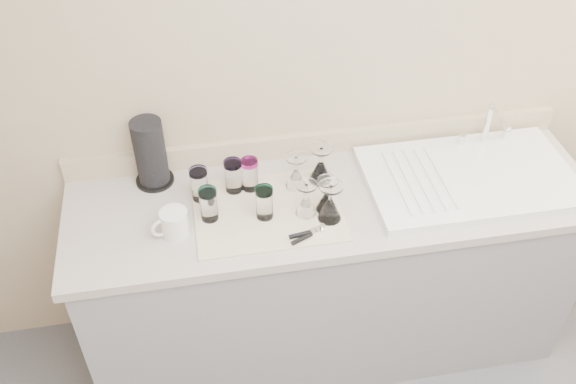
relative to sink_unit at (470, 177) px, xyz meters
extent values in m
cube|color=tan|center=(-0.55, 0.30, 0.33)|extent=(3.50, 0.04, 2.50)
cube|color=gray|center=(-0.55, 0.00, -0.49)|extent=(2.00, 0.60, 0.86)
cube|color=gray|center=(-0.55, 0.00, -0.04)|extent=(2.06, 0.62, 0.04)
cube|color=white|center=(0.00, 0.00, 0.00)|extent=(0.82, 0.50, 0.03)
cylinder|color=silver|center=(0.14, 0.20, 0.11)|extent=(0.02, 0.02, 0.18)
cylinder|color=silver|center=(0.14, 0.12, 0.19)|extent=(0.02, 0.16, 0.02)
cylinder|color=silver|center=(0.04, 0.20, 0.04)|extent=(0.03, 0.03, 0.04)
cylinder|color=silver|center=(0.24, 0.20, 0.04)|extent=(0.03, 0.03, 0.04)
cube|color=silver|center=(-0.82, -0.04, -0.02)|extent=(0.55, 0.42, 0.01)
cylinder|color=white|center=(-1.06, 0.08, 0.05)|extent=(0.07, 0.07, 0.12)
cylinder|color=#9F8AE1|center=(-1.06, 0.08, 0.12)|extent=(0.07, 0.07, 0.02)
cylinder|color=white|center=(-0.93, 0.10, 0.05)|extent=(0.07, 0.07, 0.12)
cylinder|color=#6537A1|center=(-0.93, 0.10, 0.12)|extent=(0.07, 0.07, 0.02)
cylinder|color=white|center=(-0.86, 0.10, 0.05)|extent=(0.06, 0.06, 0.12)
cylinder|color=#D11DAD|center=(-0.86, 0.10, 0.12)|extent=(0.07, 0.07, 0.02)
cylinder|color=white|center=(-1.03, -0.04, 0.05)|extent=(0.06, 0.06, 0.12)
cylinder|color=#3DBBB5|center=(-1.03, -0.04, 0.12)|extent=(0.07, 0.07, 0.02)
cylinder|color=white|center=(-0.83, -0.07, 0.05)|extent=(0.06, 0.06, 0.12)
cylinder|color=#158F65|center=(-0.83, -0.07, 0.11)|extent=(0.07, 0.07, 0.02)
cone|color=white|center=(-0.69, 0.08, 0.03)|extent=(0.08, 0.08, 0.08)
cylinder|color=white|center=(-0.69, 0.08, 0.10)|extent=(0.01, 0.01, 0.06)
cylinder|color=white|center=(-0.69, 0.08, 0.13)|extent=(0.08, 0.08, 0.01)
cone|color=white|center=(-0.59, 0.10, 0.03)|extent=(0.09, 0.09, 0.08)
cylinder|color=white|center=(-0.59, 0.10, 0.11)|extent=(0.01, 0.01, 0.07)
cylinder|color=white|center=(-0.59, 0.10, 0.15)|extent=(0.09, 0.09, 0.01)
cone|color=white|center=(-0.68, -0.08, 0.03)|extent=(0.08, 0.08, 0.07)
cylinder|color=white|center=(-0.68, -0.08, 0.09)|extent=(0.01, 0.01, 0.06)
cylinder|color=white|center=(-0.68, -0.08, 0.13)|extent=(0.08, 0.08, 0.01)
cone|color=white|center=(-0.60, -0.07, 0.03)|extent=(0.08, 0.08, 0.07)
cylinder|color=white|center=(-0.60, -0.07, 0.09)|extent=(0.01, 0.01, 0.06)
cylinder|color=white|center=(-0.60, -0.07, 0.13)|extent=(0.08, 0.08, 0.01)
cone|color=white|center=(-0.60, -0.12, 0.03)|extent=(0.09, 0.09, 0.08)
cylinder|color=white|center=(-0.60, -0.12, 0.11)|extent=(0.01, 0.01, 0.07)
cylinder|color=white|center=(-0.60, -0.12, 0.14)|extent=(0.09, 0.09, 0.01)
cube|color=silver|center=(-0.66, -0.19, 0.00)|extent=(0.06, 0.04, 0.02)
cylinder|color=black|center=(-0.71, -0.21, 0.00)|extent=(0.10, 0.06, 0.02)
cylinder|color=black|center=(-0.71, -0.19, 0.00)|extent=(0.11, 0.03, 0.02)
cylinder|color=silver|center=(-1.16, -0.09, 0.03)|extent=(0.13, 0.13, 0.10)
torus|color=silver|center=(-1.21, -0.11, 0.03)|extent=(0.08, 0.04, 0.08)
cylinder|color=black|center=(-1.23, 0.22, -0.01)|extent=(0.15, 0.15, 0.01)
cylinder|color=black|center=(-1.23, 0.22, 0.13)|extent=(0.12, 0.12, 0.27)
camera|label=1|loc=(-1.05, -1.78, 1.64)|focal=40.00mm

